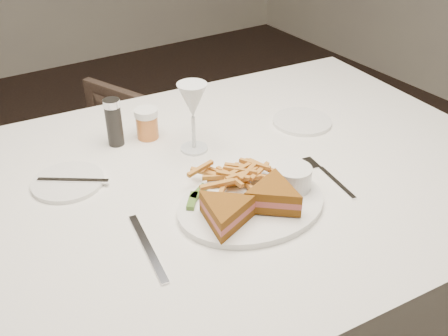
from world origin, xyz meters
name	(u,v)px	position (x,y,z in m)	size (l,w,h in m)	color
ground	(121,329)	(0.00, 0.00, 0.00)	(5.00, 5.00, 0.00)	black
table	(214,291)	(0.18, -0.33, 0.38)	(1.46, 0.97, 0.75)	white
chair_far	(91,166)	(0.15, 0.58, 0.30)	(0.58, 0.54, 0.59)	#4A382D
table_setting	(225,171)	(0.18, -0.37, 0.79)	(0.79, 0.62, 0.18)	white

